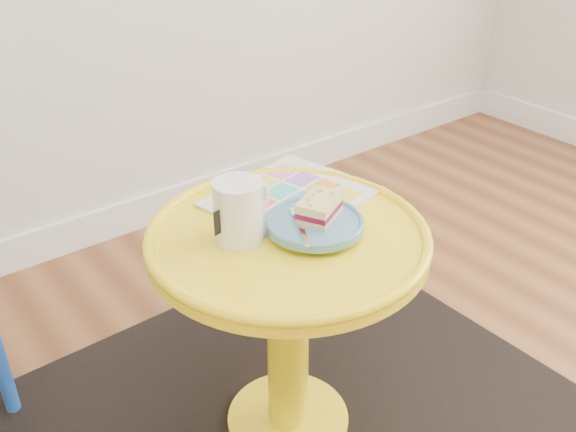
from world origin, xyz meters
TOP-DOWN VIEW (x-y plane):
  - rug at (-0.06, 0.94)m, footprint 1.33×1.13m
  - side_table at (-0.06, 0.94)m, footprint 0.56×0.56m
  - newspaper at (0.03, 1.06)m, footprint 0.38×0.34m
  - mug at (-0.15, 0.99)m, footprint 0.13×0.10m
  - plate at (-0.02, 0.91)m, footprint 0.19×0.19m
  - cake_slice at (-0.00, 0.92)m, footprint 0.12×0.10m
  - fork at (-0.05, 0.92)m, footprint 0.08×0.13m

SIDE VIEW (x-z plane):
  - rug at x=-0.06m, z-range 0.00..0.01m
  - side_table at x=-0.06m, z-range 0.12..0.65m
  - newspaper at x=0.03m, z-range 0.53..0.54m
  - plate at x=-0.02m, z-range 0.54..0.56m
  - fork at x=-0.05m, z-range 0.56..0.57m
  - cake_slice at x=0.00m, z-range 0.56..0.60m
  - mug at x=-0.15m, z-range 0.54..0.66m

